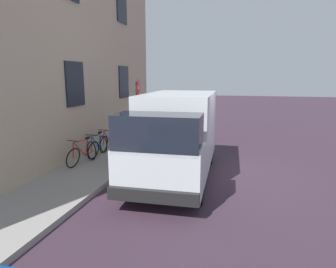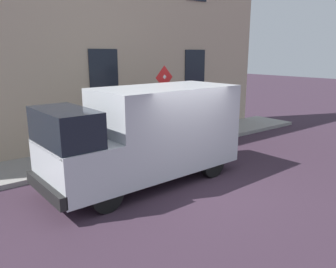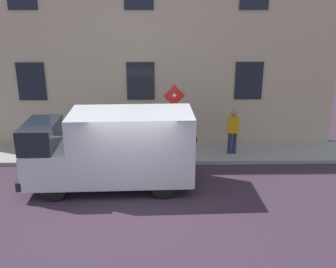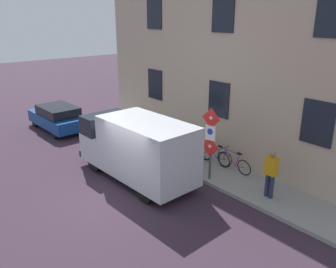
# 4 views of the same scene
# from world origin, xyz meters

# --- Properties ---
(ground_plane) EXTENTS (80.00, 80.00, 0.00)m
(ground_plane) POSITION_xyz_m (0.00, 0.00, 0.00)
(ground_plane) COLOR #372634
(sidewalk_slab) EXTENTS (2.04, 17.68, 0.14)m
(sidewalk_slab) POSITION_xyz_m (3.58, 0.00, 0.07)
(sidewalk_slab) COLOR gray
(sidewalk_slab) RESTS_ON ground_plane
(building_facade) EXTENTS (0.75, 15.68, 8.60)m
(building_facade) POSITION_xyz_m (4.95, 0.00, 4.30)
(building_facade) COLOR tan
(building_facade) RESTS_ON ground_plane
(sign_post_stacked) EXTENTS (0.18, 0.56, 2.71)m
(sign_post_stacked) POSITION_xyz_m (2.76, -1.28, 1.84)
(sign_post_stacked) COLOR #474C47
(sign_post_stacked) RESTS_ON sidewalk_slab
(delivery_van) EXTENTS (2.17, 5.39, 2.50)m
(delivery_van) POSITION_xyz_m (0.86, 0.72, 1.33)
(delivery_van) COLOR silver
(delivery_van) RESTS_ON ground_plane
(parked_hatchback) EXTENTS (1.85, 4.04, 1.38)m
(parked_hatchback) POSITION_xyz_m (1.01, 8.56, 0.73)
(parked_hatchback) COLOR navy
(parked_hatchback) RESTS_ON ground_plane
(bicycle_purple) EXTENTS (0.46, 1.71, 0.89)m
(bicycle_purple) POSITION_xyz_m (4.05, -1.40, 0.51)
(bicycle_purple) COLOR black
(bicycle_purple) RESTS_ON sidewalk_slab
(bicycle_blue) EXTENTS (0.46, 1.72, 0.89)m
(bicycle_blue) POSITION_xyz_m (4.05, -0.40, 0.51)
(bicycle_blue) COLOR black
(bicycle_blue) RESTS_ON sidewalk_slab
(bicycle_red) EXTENTS (0.49, 1.72, 0.89)m
(bicycle_red) POSITION_xyz_m (4.05, 0.60, 0.51)
(bicycle_red) COLOR black
(bicycle_red) RESTS_ON sidewalk_slab
(pedestrian) EXTENTS (0.29, 0.42, 1.72)m
(pedestrian) POSITION_xyz_m (3.36, -3.54, 1.07)
(pedestrian) COLOR #262B47
(pedestrian) RESTS_ON sidewalk_slab
(litter_bin) EXTENTS (0.44, 0.44, 0.90)m
(litter_bin) POSITION_xyz_m (2.91, 0.11, 0.59)
(litter_bin) COLOR #2D5133
(litter_bin) RESTS_ON sidewalk_slab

